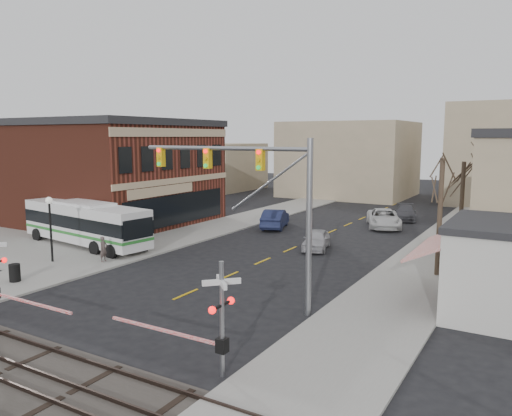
{
  "coord_description": "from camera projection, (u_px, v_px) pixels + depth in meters",
  "views": [
    {
      "loc": [
        15.69,
        -17.52,
        8.05
      ],
      "look_at": [
        -0.42,
        9.87,
        3.5
      ],
      "focal_mm": 35.0,
      "sensor_mm": 36.0,
      "label": 1
    }
  ],
  "objects": [
    {
      "name": "ground",
      "position": [
        160.0,
        306.0,
        23.97
      ],
      "size": [
        160.0,
        160.0,
        0.0
      ],
      "primitive_type": "plane",
      "color": "black",
      "rests_on": "ground"
    },
    {
      "name": "sidewalk_west",
      "position": [
        227.0,
        224.0,
        45.79
      ],
      "size": [
        5.0,
        60.0,
        0.12
      ],
      "primitive_type": "cube",
      "color": "gray",
      "rests_on": "ground"
    },
    {
      "name": "sidewalk_east",
      "position": [
        444.0,
        248.0,
        36.26
      ],
      "size": [
        5.0,
        60.0,
        0.12
      ],
      "primitive_type": "cube",
      "color": "gray",
      "rests_on": "ground"
    },
    {
      "name": "ballast_strip",
      "position": [
        3.0,
        372.0,
        17.14
      ],
      "size": [
        160.0,
        5.0,
        0.06
      ],
      "primitive_type": "cube",
      "color": "#332D28",
      "rests_on": "ground"
    },
    {
      "name": "rail_tracks",
      "position": [
        3.0,
        370.0,
        17.13
      ],
      "size": [
        160.0,
        3.91,
        0.14
      ],
      "color": "#2D231E",
      "rests_on": "ground"
    },
    {
      "name": "brick_building",
      "position": [
        61.0,
        169.0,
        50.48
      ],
      "size": [
        30.4,
        15.4,
        9.6
      ],
      "color": "maroon",
      "rests_on": "ground"
    },
    {
      "name": "tree_east_a",
      "position": [
        440.0,
        217.0,
        28.44
      ],
      "size": [
        0.28,
        0.28,
        6.75
      ],
      "color": "#382B21",
      "rests_on": "sidewalk_east"
    },
    {
      "name": "tree_east_b",
      "position": [
        461.0,
        209.0,
        33.44
      ],
      "size": [
        0.28,
        0.28,
        6.3
      ],
      "color": "#382B21",
      "rests_on": "sidewalk_east"
    },
    {
      "name": "tree_east_c",
      "position": [
        480.0,
        191.0,
        40.1
      ],
      "size": [
        0.28,
        0.28,
        7.2
      ],
      "color": "#382B21",
      "rests_on": "sidewalk_east"
    },
    {
      "name": "transit_bus",
      "position": [
        85.0,
        223.0,
        36.69
      ],
      "size": [
        12.44,
        4.26,
        3.14
      ],
      "color": "silver",
      "rests_on": "ground"
    },
    {
      "name": "traffic_signal_mast",
      "position": [
        258.0,
        187.0,
        23.25
      ],
      "size": [
        9.4,
        0.3,
        8.0
      ],
      "color": "gray",
      "rests_on": "ground"
    },
    {
      "name": "rr_crossing_east",
      "position": [
        212.0,
        318.0,
        16.85
      ],
      "size": [
        5.6,
        1.36,
        4.0
      ],
      "color": "gray",
      "rests_on": "ground"
    },
    {
      "name": "street_lamp",
      "position": [
        50.0,
        215.0,
        31.56
      ],
      "size": [
        0.44,
        0.44,
        4.17
      ],
      "color": "black",
      "rests_on": "sidewalk_west"
    },
    {
      "name": "trash_bin",
      "position": [
        15.0,
        273.0,
        27.51
      ],
      "size": [
        0.6,
        0.6,
        0.98
      ],
      "primitive_type": "cylinder",
      "color": "black",
      "rests_on": "sidewalk_west"
    },
    {
      "name": "car_a",
      "position": [
        316.0,
        240.0,
        35.9
      ],
      "size": [
        2.69,
        4.44,
        1.41
      ],
      "primitive_type": "imported",
      "rotation": [
        0.0,
        0.0,
        0.26
      ],
      "color": "#A6A5AA",
      "rests_on": "ground"
    },
    {
      "name": "car_b",
      "position": [
        275.0,
        219.0,
        44.27
      ],
      "size": [
        3.28,
        5.4,
        1.68
      ],
      "primitive_type": "imported",
      "rotation": [
        0.0,
        0.0,
        3.46
      ],
      "color": "#1A2143",
      "rests_on": "ground"
    },
    {
      "name": "car_c",
      "position": [
        384.0,
        218.0,
        44.57
      ],
      "size": [
        4.66,
        6.46,
        1.63
      ],
      "primitive_type": "imported",
      "rotation": [
        0.0,
        0.0,
        0.37
      ],
      "color": "silver",
      "rests_on": "ground"
    },
    {
      "name": "car_d",
      "position": [
        405.0,
        213.0,
        48.71
      ],
      "size": [
        3.12,
        5.17,
        1.4
      ],
      "primitive_type": "imported",
      "rotation": [
        0.0,
        0.0,
        0.25
      ],
      "color": "#434348",
      "rests_on": "ground"
    },
    {
      "name": "pedestrian_near",
      "position": [
        103.0,
        249.0,
        31.85
      ],
      "size": [
        0.45,
        0.63,
        1.63
      ],
      "primitive_type": "imported",
      "rotation": [
        0.0,
        0.0,
        1.68
      ],
      "color": "#504340",
      "rests_on": "sidewalk_west"
    },
    {
      "name": "pedestrian_far",
      "position": [
        107.0,
        237.0,
        35.34
      ],
      "size": [
        1.02,
        1.08,
        1.77
      ],
      "primitive_type": "imported",
      "rotation": [
        0.0,
        0.0,
        1.03
      ],
      "color": "#313656",
      "rests_on": "sidewalk_west"
    }
  ]
}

